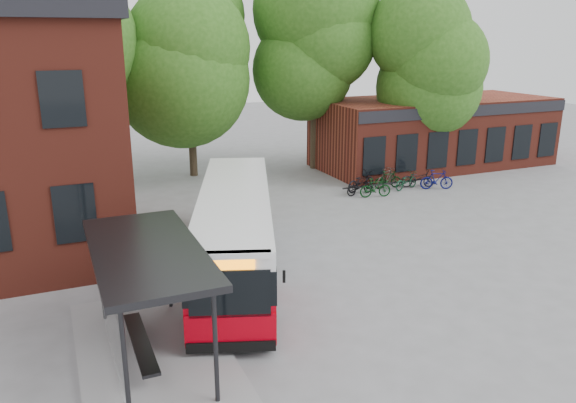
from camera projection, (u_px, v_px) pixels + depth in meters
name	position (u px, v px, depth m)	size (l,w,h in m)	color
ground	(305.00, 307.00, 16.20)	(100.00, 100.00, 0.00)	slate
shop_row	(434.00, 132.00, 33.65)	(14.00, 6.20, 4.00)	maroon
bus_shelter	(151.00, 304.00, 13.21)	(3.60, 7.00, 2.90)	#232326
bike_rail	(388.00, 186.00, 28.47)	(5.20, 0.10, 0.38)	#232326
tree_0	(48.00, 81.00, 26.47)	(7.92, 7.92, 11.00)	#285516
tree_1	(189.00, 81.00, 30.09)	(7.92, 7.92, 10.40)	#285516
tree_2	(315.00, 73.00, 31.78)	(7.92, 7.92, 11.00)	#285516
tree_3	(430.00, 91.00, 30.39)	(7.04, 7.04, 9.28)	#285516
city_bus	(235.00, 233.00, 18.28)	(2.29, 10.74, 2.73)	#B6000F
bicycle_0	(360.00, 186.00, 27.60)	(0.58, 1.66, 0.87)	black
bicycle_1	(375.00, 188.00, 27.14)	(0.44, 1.56, 0.94)	black
bicycle_2	(361.00, 181.00, 28.24)	(0.67, 1.92, 1.01)	black
bicycle_3	(388.00, 180.00, 28.73)	(0.43, 1.53, 0.92)	black
bicycle_4	(406.00, 181.00, 28.57)	(0.59, 1.69, 0.89)	#103721
bicycle_5	(387.00, 177.00, 29.00)	(0.47, 1.67, 1.01)	#3C322C
bicycle_6	(418.00, 178.00, 28.96)	(0.62, 1.78, 0.94)	black
bicycle_7	(437.00, 180.00, 28.54)	(0.48, 1.69, 1.01)	#0A0E49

